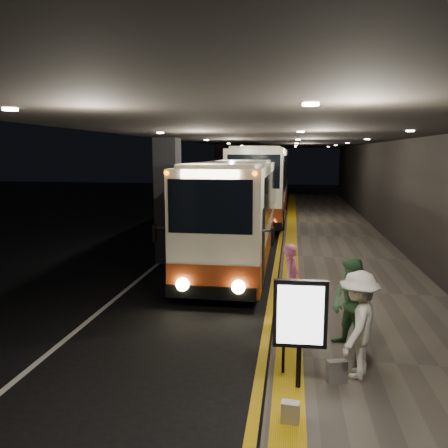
% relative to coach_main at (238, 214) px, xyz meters
% --- Properties ---
extents(ground, '(90.00, 90.00, 0.00)m').
position_rel_coach_main_xyz_m(ground, '(-0.92, -4.72, -1.68)').
color(ground, black).
extents(lane_line_white, '(0.12, 50.00, 0.01)m').
position_rel_coach_main_xyz_m(lane_line_white, '(-2.72, 0.28, -1.67)').
color(lane_line_white, silver).
rests_on(lane_line_white, ground).
extents(kerb_stripe_yellow, '(0.18, 50.00, 0.01)m').
position_rel_coach_main_xyz_m(kerb_stripe_yellow, '(1.43, 0.28, -1.67)').
color(kerb_stripe_yellow, gold).
rests_on(kerb_stripe_yellow, ground).
extents(sidewalk, '(4.50, 50.00, 0.15)m').
position_rel_coach_main_xyz_m(sidewalk, '(3.83, 0.28, -1.60)').
color(sidewalk, '#514C44').
rests_on(sidewalk, ground).
extents(tactile_strip, '(0.50, 50.00, 0.01)m').
position_rel_coach_main_xyz_m(tactile_strip, '(1.93, 0.28, -1.52)').
color(tactile_strip, gold).
rests_on(tactile_strip, sidewalk).
extents(terminal_wall, '(0.10, 50.00, 6.00)m').
position_rel_coach_main_xyz_m(terminal_wall, '(6.08, 0.28, 1.32)').
color(terminal_wall, black).
rests_on(terminal_wall, ground).
extents(support_columns, '(0.80, 24.80, 4.40)m').
position_rel_coach_main_xyz_m(support_columns, '(-2.42, -0.72, 0.52)').
color(support_columns, black).
rests_on(support_columns, ground).
extents(canopy, '(9.00, 50.00, 0.40)m').
position_rel_coach_main_xyz_m(canopy, '(1.58, 0.28, 2.92)').
color(canopy, black).
rests_on(canopy, support_columns).
extents(coach_main, '(2.41, 11.27, 3.50)m').
position_rel_coach_main_xyz_m(coach_main, '(0.00, 0.00, 0.00)').
color(coach_main, beige).
rests_on(coach_main, ground).
extents(coach_second, '(2.78, 13.01, 4.09)m').
position_rel_coach_main_xyz_m(coach_second, '(0.18, 10.52, 0.28)').
color(coach_second, beige).
rests_on(coach_second, ground).
extents(passenger_boarding, '(0.49, 0.66, 1.67)m').
position_rel_coach_main_xyz_m(passenger_boarding, '(1.95, -5.73, -0.69)').
color(passenger_boarding, '#D46394').
rests_on(passenger_boarding, sidewalk).
extents(passenger_waiting_green, '(0.99, 1.00, 1.79)m').
position_rel_coach_main_xyz_m(passenger_waiting_green, '(3.08, -7.42, -0.63)').
color(passenger_waiting_green, '#42774D').
rests_on(passenger_waiting_green, sidewalk).
extents(passenger_waiting_white, '(0.95, 1.29, 1.81)m').
position_rel_coach_main_xyz_m(passenger_waiting_white, '(3.05, -8.44, -0.62)').
color(passenger_waiting_white, white).
rests_on(passenger_waiting_white, sidewalk).
extents(bag_polka, '(0.34, 0.22, 0.39)m').
position_rel_coach_main_xyz_m(bag_polka, '(2.70, -8.73, -1.34)').
color(bag_polka, black).
rests_on(bag_polka, sidewalk).
extents(bag_plain, '(0.26, 0.17, 0.31)m').
position_rel_coach_main_xyz_m(bag_plain, '(1.96, -9.95, -1.37)').
color(bag_plain, beige).
rests_on(bag_plain, sidewalk).
extents(info_sign, '(0.85, 0.15, 1.79)m').
position_rel_coach_main_xyz_m(info_sign, '(2.08, -8.99, -0.33)').
color(info_sign, black).
rests_on(info_sign, sidewalk).
extents(stanchion_post, '(0.05, 0.05, 1.11)m').
position_rel_coach_main_xyz_m(stanchion_post, '(1.83, -8.55, -0.97)').
color(stanchion_post, black).
rests_on(stanchion_post, sidewalk).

